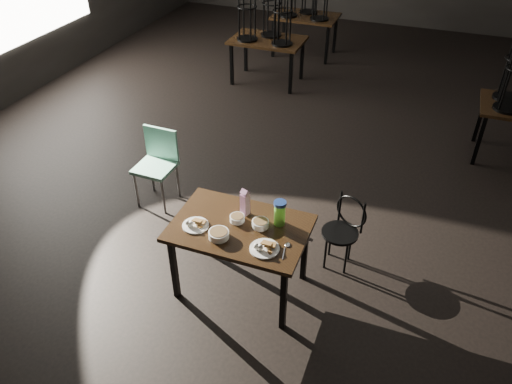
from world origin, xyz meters
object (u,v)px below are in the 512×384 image
at_px(water_bottle, 280,213).
at_px(school_chair, 158,160).
at_px(bentwood_chair, 344,227).
at_px(main_table, 240,233).
at_px(juice_carton, 245,203).

distance_m(water_bottle, school_chair, 1.94).
distance_m(bentwood_chair, school_chair, 2.24).
bearing_deg(main_table, bentwood_chair, 40.30).
height_order(bentwood_chair, school_chair, school_chair).
distance_m(main_table, bentwood_chair, 1.08).
relative_size(water_bottle, school_chair, 0.27).
bearing_deg(main_table, juice_carton, 97.01).
height_order(juice_carton, water_bottle, juice_carton).
relative_size(bentwood_chair, school_chair, 0.85).
bearing_deg(bentwood_chair, juice_carton, -125.01).
relative_size(main_table, bentwood_chair, 1.58).
xyz_separation_m(bentwood_chair, school_chair, (-2.22, 0.30, 0.09)).
distance_m(main_table, water_bottle, 0.40).
height_order(water_bottle, school_chair, water_bottle).
xyz_separation_m(juice_carton, bentwood_chair, (0.83, 0.50, -0.42)).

